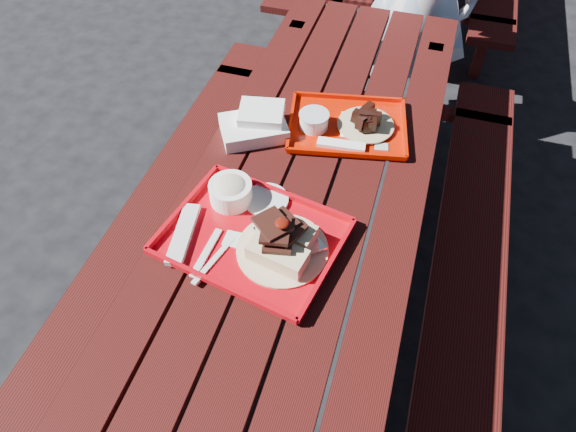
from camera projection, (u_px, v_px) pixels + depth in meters
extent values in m
plane|color=black|center=(298.00, 315.00, 2.16)|extent=(60.00, 60.00, 0.00)
cube|color=#3F0D0C|center=(213.00, 179.00, 1.66)|extent=(0.14, 2.40, 0.04)
cube|color=#3F0D0C|center=(257.00, 189.00, 1.63)|extent=(0.14, 2.40, 0.04)
cube|color=#3F0D0C|center=(302.00, 199.00, 1.60)|extent=(0.14, 2.40, 0.04)
cube|color=#3F0D0C|center=(349.00, 210.00, 1.57)|extent=(0.14, 2.40, 0.04)
cube|color=#3F0D0C|center=(398.00, 221.00, 1.55)|extent=(0.14, 2.40, 0.04)
cube|color=#3F0D0C|center=(153.00, 218.00, 1.94)|extent=(0.25, 2.40, 0.04)
cube|color=#3F0D0C|center=(237.00, 125.00, 2.63)|extent=(0.06, 0.06, 0.42)
cube|color=#3F0D0C|center=(466.00, 297.00, 1.72)|extent=(0.25, 2.40, 0.04)
cube|color=#3F0D0C|center=(468.00, 173.00, 2.41)|extent=(0.06, 0.06, 0.42)
cube|color=#3F0D0C|center=(296.00, 95.00, 2.52)|extent=(0.06, 0.06, 0.75)
cube|color=#3F0D0C|center=(418.00, 118.00, 2.41)|extent=(0.06, 0.06, 0.75)
cube|color=#3F0D0C|center=(357.00, 97.00, 2.42)|extent=(1.40, 0.06, 0.04)
cube|color=#3F0D0C|center=(298.00, 17.00, 3.31)|extent=(0.06, 0.06, 0.42)
cube|color=#3F0D0C|center=(482.00, 46.00, 3.09)|extent=(0.06, 0.06, 0.42)
cube|color=#3F0D0C|center=(338.00, 8.00, 3.06)|extent=(0.06, 0.06, 0.75)
cube|color=#3F0D0C|center=(440.00, 24.00, 2.95)|extent=(0.06, 0.06, 0.75)
cube|color=#3F0D0C|center=(389.00, 7.00, 2.96)|extent=(1.40, 0.06, 0.04)
cube|color=#BA0610|center=(253.00, 239.00, 1.47)|extent=(0.53, 0.45, 0.01)
cube|color=#BA0610|center=(283.00, 193.00, 1.56)|extent=(0.47, 0.10, 0.02)
cube|color=#BA0610|center=(217.00, 284.00, 1.35)|extent=(0.47, 0.10, 0.02)
cube|color=#BA0610|center=(328.00, 268.00, 1.39)|extent=(0.08, 0.36, 0.02)
cube|color=#BA0610|center=(184.00, 206.00, 1.53)|extent=(0.08, 0.36, 0.02)
cylinder|color=beige|center=(282.00, 250.00, 1.43)|extent=(0.26, 0.26, 0.01)
cube|color=beige|center=(278.00, 255.00, 1.38)|extent=(0.17, 0.10, 0.05)
cube|color=beige|center=(287.00, 231.00, 1.43)|extent=(0.17, 0.10, 0.05)
ellipsoid|color=#550F07|center=(282.00, 220.00, 1.33)|extent=(0.04, 0.04, 0.02)
cylinder|color=white|center=(231.00, 192.00, 1.53)|extent=(0.13, 0.13, 0.06)
ellipsoid|color=beige|center=(230.00, 188.00, 1.52)|extent=(0.11, 0.11, 0.05)
cylinder|color=white|center=(266.00, 200.00, 1.55)|extent=(0.13, 0.13, 0.01)
cube|color=silver|center=(183.00, 234.00, 1.46)|extent=(0.08, 0.22, 0.02)
cube|color=silver|center=(206.00, 253.00, 1.43)|extent=(0.03, 0.17, 0.01)
cube|color=silver|center=(214.00, 260.00, 1.41)|extent=(0.06, 0.18, 0.01)
cube|color=white|center=(234.00, 239.00, 1.46)|extent=(0.06, 0.06, 0.00)
cube|color=#BF1300|center=(347.00, 127.00, 1.79)|extent=(0.44, 0.37, 0.01)
cube|color=#BF1300|center=(349.00, 97.00, 1.87)|extent=(0.39, 0.09, 0.02)
cube|color=#BF1300|center=(346.00, 154.00, 1.68)|extent=(0.39, 0.09, 0.02)
cube|color=#BF1300|center=(405.00, 128.00, 1.76)|extent=(0.07, 0.30, 0.02)
cube|color=#BF1300|center=(291.00, 120.00, 1.79)|extent=(0.07, 0.30, 0.02)
cube|color=white|center=(360.00, 126.00, 1.78)|extent=(0.16, 0.16, 0.01)
cylinder|color=#C8B685|center=(366.00, 125.00, 1.77)|extent=(0.20, 0.20, 0.01)
cylinder|color=silver|center=(314.00, 121.00, 1.76)|extent=(0.10, 0.10, 0.05)
cylinder|color=silver|center=(314.00, 115.00, 1.74)|extent=(0.10, 0.10, 0.01)
cube|color=white|center=(341.00, 145.00, 1.71)|extent=(0.16, 0.05, 0.01)
cube|color=silver|center=(381.00, 147.00, 1.71)|extent=(0.05, 0.04, 0.00)
cube|color=white|center=(254.00, 128.00, 1.75)|extent=(0.27, 0.25, 0.05)
cube|color=white|center=(261.00, 114.00, 1.73)|extent=(0.17, 0.15, 0.04)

